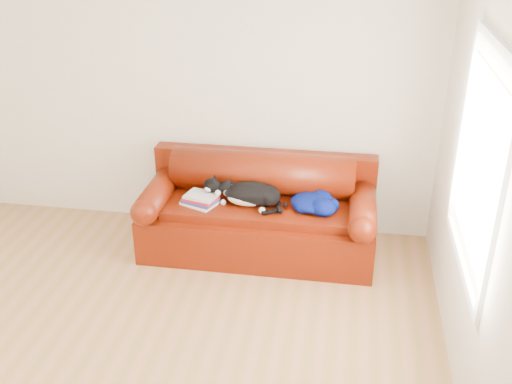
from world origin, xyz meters
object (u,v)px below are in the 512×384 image
cat (251,194)px  book_stack (201,199)px  sofa_base (259,227)px  blanket (314,202)px

cat → book_stack: bearing=-157.6°
sofa_base → cat: 0.37m
book_stack → cat: size_ratio=0.51×
book_stack → blanket: 1.01m
cat → blanket: cat is taller
cat → blanket: (0.56, 0.01, -0.04)m
blanket → book_stack: bearing=-175.5°
book_stack → blanket: bearing=4.5°
sofa_base → book_stack: bearing=-166.4°
cat → blanket: size_ratio=1.39×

